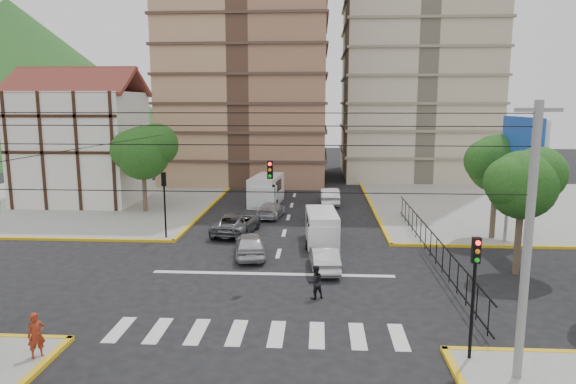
# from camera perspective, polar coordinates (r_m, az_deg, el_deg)

# --- Properties ---
(ground) EXTENTS (160.00, 160.00, 0.00)m
(ground) POSITION_cam_1_polar(r_m,az_deg,el_deg) (26.74, -1.92, -9.92)
(ground) COLOR black
(ground) RESTS_ON ground
(sidewalk_nw) EXTENTS (26.00, 26.00, 0.15)m
(sidewalk_nw) POSITION_cam_1_polar(r_m,az_deg,el_deg) (51.11, -22.59, -1.01)
(sidewalk_nw) COLOR gray
(sidewalk_nw) RESTS_ON ground
(sidewalk_ne) EXTENTS (26.00, 26.00, 0.15)m
(sidewalk_ne) POSITION_cam_1_polar(r_m,az_deg,el_deg) (49.18, 24.38, -1.53)
(sidewalk_ne) COLOR gray
(sidewalk_ne) RESTS_ON ground
(crosswalk_stripes) EXTENTS (12.00, 2.40, 0.01)m
(crosswalk_stripes) POSITION_cam_1_polar(r_m,az_deg,el_deg) (21.23, -3.50, -15.39)
(crosswalk_stripes) COLOR silver
(crosswalk_stripes) RESTS_ON ground
(stop_line) EXTENTS (13.00, 0.40, 0.01)m
(stop_line) POSITION_cam_1_polar(r_m,az_deg,el_deg) (27.87, -1.69, -9.08)
(stop_line) COLOR silver
(stop_line) RESTS_ON ground
(tudor_building) EXTENTS (10.80, 8.05, 12.23)m
(tudor_building) POSITION_cam_1_polar(r_m,az_deg,el_deg) (50.02, -21.95, 4.81)
(tudor_building) COLOR silver
(tudor_building) RESTS_ON ground
(distant_hill) EXTENTS (70.00, 70.00, 28.00)m
(distant_hill) POSITION_cam_1_polar(r_m,az_deg,el_deg) (111.15, -28.21, 11.29)
(distant_hill) COLOR #29551C
(distant_hill) RESTS_ON ground
(park_fence) EXTENTS (0.10, 22.50, 1.66)m
(park_fence) POSITION_cam_1_polar(r_m,az_deg,el_deg) (31.60, 15.49, -7.15)
(park_fence) COLOR black
(park_fence) RESTS_ON ground
(billboard) EXTENTS (0.36, 6.20, 8.10)m
(billboard) POSITION_cam_1_polar(r_m,az_deg,el_deg) (33.44, 24.63, 3.73)
(billboard) COLOR slate
(billboard) RESTS_ON ground
(tree_park_a) EXTENTS (4.41, 3.60, 6.83)m
(tree_park_a) POSITION_cam_1_polar(r_m,az_deg,el_deg) (29.37, 24.75, 1.04)
(tree_park_a) COLOR #473828
(tree_park_a) RESTS_ON ground
(tree_park_c) EXTENTS (4.65, 3.80, 7.25)m
(tree_park_c) POSITION_cam_1_polar(r_m,az_deg,el_deg) (36.20, 22.32, 3.24)
(tree_park_c) COLOR #473828
(tree_park_c) RESTS_ON ground
(tree_tudor) EXTENTS (5.39, 4.40, 7.43)m
(tree_tudor) POSITION_cam_1_polar(r_m,az_deg,el_deg) (43.65, -15.72, 4.47)
(tree_tudor) COLOR #473828
(tree_tudor) RESTS_ON ground
(traffic_light_se) EXTENTS (0.28, 0.22, 4.40)m
(traffic_light_se) POSITION_cam_1_polar(r_m,az_deg,el_deg) (19.02, 20.00, -8.96)
(traffic_light_se) COLOR black
(traffic_light_se) RESTS_ON ground
(traffic_light_nw) EXTENTS (0.28, 0.22, 4.40)m
(traffic_light_nw) POSITION_cam_1_polar(r_m,az_deg,el_deg) (34.91, -13.58, -0.20)
(traffic_light_nw) COLOR black
(traffic_light_nw) RESTS_ON ground
(traffic_light_hanging) EXTENTS (18.00, 9.12, 0.92)m
(traffic_light_hanging) POSITION_cam_1_polar(r_m,az_deg,el_deg) (23.35, -2.48, 2.10)
(traffic_light_hanging) COLOR black
(traffic_light_hanging) RESTS_ON ground
(utility_pole_se) EXTENTS (1.40, 0.28, 9.00)m
(utility_pole_se) POSITION_cam_1_polar(r_m,az_deg,el_deg) (17.87, 25.10, -4.97)
(utility_pole_se) COLOR slate
(utility_pole_se) RESTS_ON ground
(van_right_lane) EXTENTS (2.22, 4.88, 2.14)m
(van_right_lane) POSITION_cam_1_polar(r_m,az_deg,el_deg) (33.15, 3.78, -4.14)
(van_right_lane) COLOR silver
(van_right_lane) RESTS_ON ground
(van_left_lane) EXTENTS (2.87, 5.91, 2.56)m
(van_left_lane) POSITION_cam_1_polar(r_m,az_deg,el_deg) (46.06, -2.47, 0.11)
(van_left_lane) COLOR silver
(van_left_lane) RESTS_ON ground
(car_silver_front_left) EXTENTS (2.40, 4.59, 1.49)m
(car_silver_front_left) POSITION_cam_1_polar(r_m,az_deg,el_deg) (30.78, -4.21, -5.81)
(car_silver_front_left) COLOR silver
(car_silver_front_left) RESTS_ON ground
(car_white_front_right) EXTENTS (1.78, 4.20, 1.35)m
(car_white_front_right) POSITION_cam_1_polar(r_m,az_deg,el_deg) (28.34, 4.05, -7.35)
(car_white_front_right) COLOR silver
(car_white_front_right) RESTS_ON ground
(car_grey_mid_left) EXTENTS (3.21, 5.67, 1.49)m
(car_grey_mid_left) POSITION_cam_1_polar(r_m,az_deg,el_deg) (36.18, -5.74, -3.45)
(car_grey_mid_left) COLOR slate
(car_grey_mid_left) RESTS_ON ground
(car_silver_rear_left) EXTENTS (2.30, 4.44, 1.23)m
(car_silver_rear_left) POSITION_cam_1_polar(r_m,az_deg,el_deg) (41.11, -1.90, -1.98)
(car_silver_rear_left) COLOR silver
(car_silver_rear_left) RESTS_ON ground
(car_darkgrey_mid_right) EXTENTS (1.72, 4.03, 1.36)m
(car_darkgrey_mid_right) POSITION_cam_1_polar(r_m,az_deg,el_deg) (39.76, 3.44, -2.30)
(car_darkgrey_mid_right) COLOR black
(car_darkgrey_mid_right) RESTS_ON ground
(car_white_rear_right) EXTENTS (1.77, 4.67, 1.52)m
(car_white_rear_right) POSITION_cam_1_polar(r_m,az_deg,el_deg) (46.36, 4.64, -0.46)
(car_white_rear_right) COLOR silver
(car_white_rear_right) RESTS_ON ground
(pedestrian_sw_corner) EXTENTS (0.71, 0.69, 1.64)m
(pedestrian_sw_corner) POSITION_cam_1_polar(r_m,az_deg,el_deg) (20.79, -26.19, -14.09)
(pedestrian_sw_corner) COLOR #992E17
(pedestrian_sw_corner) RESTS_ON sidewalk_sw
(pedestrian_crosswalk) EXTENTS (0.98, 0.91, 1.60)m
(pedestrian_crosswalk) POSITION_cam_1_polar(r_m,az_deg,el_deg) (24.35, 3.04, -9.96)
(pedestrian_crosswalk) COLOR black
(pedestrian_crosswalk) RESTS_ON ground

